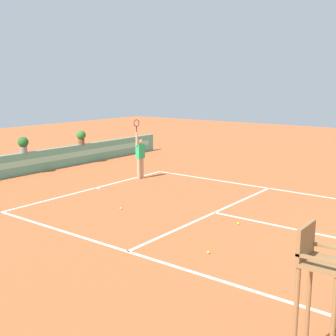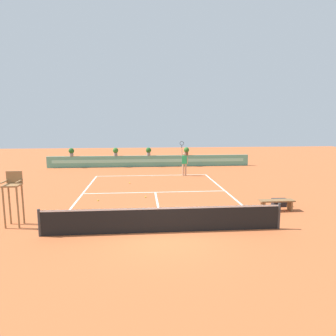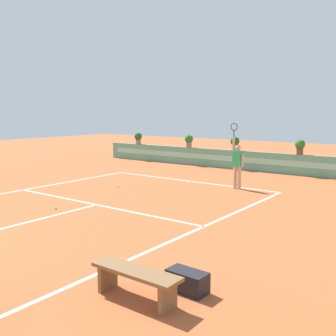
# 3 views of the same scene
# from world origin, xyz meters

# --- Properties ---
(ground_plane) EXTENTS (60.00, 60.00, 0.00)m
(ground_plane) POSITION_xyz_m (0.00, 6.00, 0.00)
(ground_plane) COLOR #B2562D
(court_lines) EXTENTS (8.32, 11.94, 0.01)m
(court_lines) POSITION_xyz_m (0.00, 6.72, 0.00)
(court_lines) COLOR white
(court_lines) RESTS_ON ground
(back_wall_barrier) EXTENTS (18.00, 0.21, 1.00)m
(back_wall_barrier) POSITION_xyz_m (0.00, 16.39, 0.50)
(back_wall_barrier) COLOR #599E84
(back_wall_barrier) RESTS_ON ground
(bench_courtside) EXTENTS (1.60, 0.44, 0.51)m
(bench_courtside) POSITION_xyz_m (5.36, 2.27, 0.38)
(bench_courtside) COLOR brown
(bench_courtside) RESTS_ON ground
(gear_bag) EXTENTS (0.71, 0.38, 0.36)m
(gear_bag) POSITION_xyz_m (5.86, 3.01, 0.18)
(gear_bag) COLOR black
(gear_bag) RESTS_ON ground
(tennis_player) EXTENTS (0.62, 0.26, 2.58)m
(tennis_player) POSITION_xyz_m (2.43, 11.64, 1.05)
(tennis_player) COLOR tan
(tennis_player) RESTS_ON ground
(tennis_ball_near_baseline) EXTENTS (0.07, 0.07, 0.07)m
(tennis_ball_near_baseline) POSITION_xyz_m (-1.56, 9.05, 0.03)
(tennis_ball_near_baseline) COLOR #CCE033
(tennis_ball_near_baseline) RESTS_ON ground
(tennis_ball_mid_court) EXTENTS (0.07, 0.07, 0.07)m
(tennis_ball_mid_court) POSITION_xyz_m (-0.58, 5.23, 0.03)
(tennis_ball_mid_court) COLOR #CCE033
(tennis_ball_mid_court) RESTS_ON ground
(potted_plant_far_left) EXTENTS (0.48, 0.48, 0.72)m
(potted_plant_far_left) POSITION_xyz_m (-6.86, 16.39, 1.41)
(potted_plant_far_left) COLOR gray
(potted_plant_far_left) RESTS_ON back_wall_barrier
(potted_plant_right) EXTENTS (0.48, 0.48, 0.72)m
(potted_plant_right) POSITION_xyz_m (3.30, 16.39, 1.41)
(potted_plant_right) COLOR brown
(potted_plant_right) RESTS_ON back_wall_barrier
(potted_plant_left) EXTENTS (0.48, 0.48, 0.72)m
(potted_plant_left) POSITION_xyz_m (-3.04, 16.39, 1.41)
(potted_plant_left) COLOR gray
(potted_plant_left) RESTS_ON back_wall_barrier
(potted_plant_centre) EXTENTS (0.48, 0.48, 0.72)m
(potted_plant_centre) POSITION_xyz_m (-0.13, 16.39, 1.41)
(potted_plant_centre) COLOR gray
(potted_plant_centre) RESTS_ON back_wall_barrier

